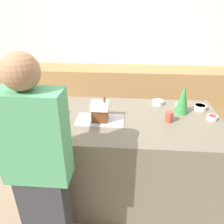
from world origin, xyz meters
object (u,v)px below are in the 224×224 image
(cookbook, at_px, (99,104))
(mug, at_px, (169,117))
(candy_bowl_near_tray_left, at_px, (180,104))
(baking_tray, at_px, (100,120))
(gingerbread_house, at_px, (100,111))
(candy_bowl_far_right, at_px, (49,97))
(candy_bowl_front_corner, at_px, (200,107))
(candy_bowl_center_rear, at_px, (212,117))
(decorative_tree, at_px, (183,99))
(candy_bowl_far_left, at_px, (61,111))
(candy_bowl_beside_tree, at_px, (158,102))
(person, at_px, (40,170))
(candy_bowl_near_tray_right, at_px, (47,114))

(cookbook, xyz_separation_m, mug, (0.70, -0.31, 0.04))
(candy_bowl_near_tray_left, bearing_deg, cookbook, -177.86)
(mug, bearing_deg, candy_bowl_near_tray_left, 63.41)
(baking_tray, xyz_separation_m, candy_bowl_near_tray_left, (0.82, 0.38, 0.02))
(gingerbread_house, bearing_deg, candy_bowl_far_right, 145.44)
(candy_bowl_front_corner, relative_size, candy_bowl_center_rear, 1.36)
(decorative_tree, height_order, candy_bowl_far_left, decorative_tree)
(candy_bowl_near_tray_left, xyz_separation_m, candy_bowl_beside_tree, (-0.23, 0.04, 0.00))
(candy_bowl_near_tray_left, distance_m, person, 1.56)
(candy_bowl_center_rear, distance_m, cookbook, 1.15)
(baking_tray, relative_size, gingerbread_house, 2.00)
(gingerbread_house, xyz_separation_m, mug, (0.64, 0.03, -0.05))
(baking_tray, relative_size, decorative_tree, 1.51)
(candy_bowl_center_rear, bearing_deg, cookbook, 167.59)
(baking_tray, distance_m, gingerbread_house, 0.09)
(decorative_tree, relative_size, candy_bowl_far_right, 3.02)
(candy_bowl_near_tray_left, xyz_separation_m, candy_bowl_center_rear, (0.24, -0.28, 0.00))
(gingerbread_house, xyz_separation_m, candy_bowl_far_right, (-0.66, 0.45, -0.07))
(gingerbread_house, xyz_separation_m, person, (-0.34, -0.67, -0.14))
(baking_tray, distance_m, candy_bowl_far_right, 0.80)
(candy_bowl_far_right, height_order, candy_bowl_near_tray_left, candy_bowl_far_right)
(candy_bowl_far_right, xyz_separation_m, candy_bowl_center_rear, (1.72, -0.35, -0.00))
(gingerbread_house, bearing_deg, baking_tray, -146.41)
(candy_bowl_near_tray_right, bearing_deg, baking_tray, -5.59)
(candy_bowl_near_tray_left, height_order, candy_bowl_near_tray_right, candy_bowl_near_tray_left)
(decorative_tree, relative_size, candy_bowl_near_tray_left, 3.20)
(candy_bowl_far_right, distance_m, person, 1.16)
(decorative_tree, distance_m, person, 1.46)
(gingerbread_house, relative_size, person, 0.13)
(candy_bowl_near_tray_left, bearing_deg, candy_bowl_front_corner, -18.11)
(candy_bowl_near_tray_right, height_order, mug, mug)
(gingerbread_house, bearing_deg, candy_bowl_center_rear, 5.30)
(candy_bowl_near_tray_left, bearing_deg, gingerbread_house, -155.15)
(candy_bowl_far_left, bearing_deg, candy_bowl_center_rear, -0.68)
(decorative_tree, height_order, candy_bowl_near_tray_right, decorative_tree)
(decorative_tree, distance_m, candy_bowl_far_right, 1.47)
(gingerbread_house, xyz_separation_m, decorative_tree, (0.80, 0.23, 0.05))
(candy_bowl_center_rear, bearing_deg, candy_bowl_front_corner, 103.88)
(baking_tray, height_order, candy_bowl_far_left, candy_bowl_far_left)
(baking_tray, xyz_separation_m, candy_bowl_near_tray_right, (-0.53, 0.05, 0.02))
(candy_bowl_front_corner, xyz_separation_m, person, (-1.35, -0.98, -0.07))
(decorative_tree, bearing_deg, person, -141.81)
(gingerbread_house, height_order, candy_bowl_beside_tree, gingerbread_house)
(candy_bowl_far_left, bearing_deg, decorative_tree, 5.37)
(person, bearing_deg, candy_bowl_beside_tree, 49.50)
(decorative_tree, xyz_separation_m, candy_bowl_beside_tree, (-0.21, 0.19, -0.12))
(candy_bowl_center_rear, bearing_deg, mug, -171.03)
(candy_bowl_front_corner, distance_m, candy_bowl_far_right, 1.67)
(candy_bowl_front_corner, xyz_separation_m, candy_bowl_far_right, (-1.66, 0.14, -0.00))
(candy_bowl_beside_tree, distance_m, cookbook, 0.65)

